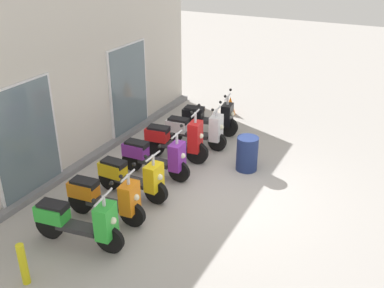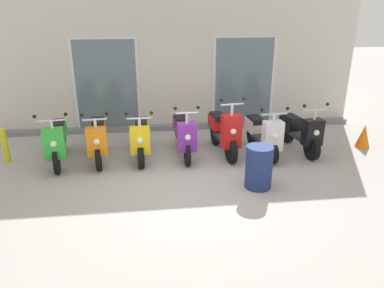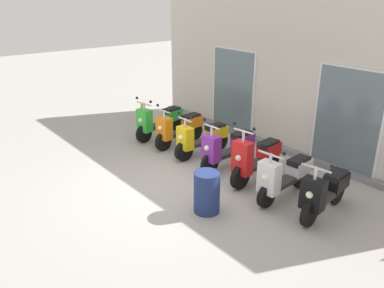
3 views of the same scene
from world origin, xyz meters
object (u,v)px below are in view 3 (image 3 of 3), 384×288
(scooter_yellow, at_px, (202,138))
(trash_bin, at_px, (207,192))
(scooter_orange, at_px, (179,128))
(scooter_black, at_px, (325,191))
(scooter_white, at_px, (285,176))
(scooter_purple, at_px, (228,147))
(scooter_red, at_px, (256,159))
(scooter_green, at_px, (159,120))
(curb_bollard, at_px, (143,115))

(scooter_yellow, height_order, trash_bin, scooter_yellow)
(scooter_orange, height_order, scooter_black, scooter_black)
(scooter_white, bearing_deg, scooter_black, 3.06)
(scooter_purple, xyz_separation_m, scooter_red, (0.86, -0.03, 0.02))
(scooter_red, bearing_deg, trash_bin, -79.29)
(scooter_green, bearing_deg, scooter_orange, 3.93)
(scooter_yellow, bearing_deg, trash_bin, -38.37)
(scooter_green, xyz_separation_m, trash_bin, (3.72, -1.54, -0.10))
(scooter_yellow, distance_m, trash_bin, 2.61)
(scooter_yellow, bearing_deg, scooter_black, -1.23)
(scooter_yellow, height_order, scooter_purple, scooter_purple)
(scooter_orange, height_order, scooter_yellow, scooter_orange)
(scooter_purple, height_order, scooter_red, scooter_red)
(scooter_orange, distance_m, trash_bin, 3.33)
(scooter_orange, bearing_deg, scooter_yellow, 1.70)
(scooter_yellow, relative_size, trash_bin, 2.05)
(scooter_green, height_order, scooter_white, scooter_green)
(scooter_red, distance_m, scooter_black, 1.68)
(scooter_green, height_order, scooter_red, scooter_red)
(scooter_green, relative_size, scooter_black, 1.06)
(scooter_orange, bearing_deg, scooter_white, -1.54)
(scooter_orange, xyz_separation_m, scooter_black, (4.30, -0.05, -0.01))
(scooter_purple, bearing_deg, scooter_white, -3.98)
(scooter_green, xyz_separation_m, scooter_purple, (2.56, 0.08, -0.00))
(scooter_green, relative_size, curb_bollard, 2.35)
(scooter_green, distance_m, scooter_purple, 2.56)
(scooter_white, height_order, trash_bin, scooter_white)
(scooter_black, xyz_separation_m, curb_bollard, (-6.17, 0.14, -0.11))
(scooter_white, distance_m, scooter_black, 0.85)
(scooter_yellow, distance_m, scooter_red, 1.75)
(scooter_black, height_order, trash_bin, scooter_black)
(curb_bollard, bearing_deg, trash_bin, -19.43)
(scooter_orange, distance_m, scooter_purple, 1.76)
(scooter_orange, xyz_separation_m, trash_bin, (2.92, -1.60, -0.08))
(scooter_yellow, height_order, curb_bollard, scooter_yellow)
(scooter_purple, relative_size, scooter_white, 1.02)
(scooter_purple, bearing_deg, trash_bin, -54.38)
(scooter_red, bearing_deg, scooter_black, -1.35)
(scooter_green, xyz_separation_m, scooter_white, (4.25, -0.04, -0.04))
(scooter_green, distance_m, scooter_orange, 0.80)
(scooter_green, xyz_separation_m, scooter_yellow, (1.67, 0.08, -0.05))
(scooter_purple, xyz_separation_m, curb_bollard, (-3.63, 0.07, -0.13))
(trash_bin, bearing_deg, scooter_purple, 125.62)
(scooter_yellow, relative_size, scooter_red, 1.00)
(scooter_white, xyz_separation_m, trash_bin, (-0.52, -1.50, -0.06))
(scooter_yellow, height_order, scooter_red, scooter_red)
(scooter_green, xyz_separation_m, scooter_red, (3.42, 0.05, 0.02))
(scooter_red, distance_m, scooter_white, 0.83)
(scooter_orange, distance_m, curb_bollard, 1.88)
(scooter_red, height_order, trash_bin, scooter_red)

